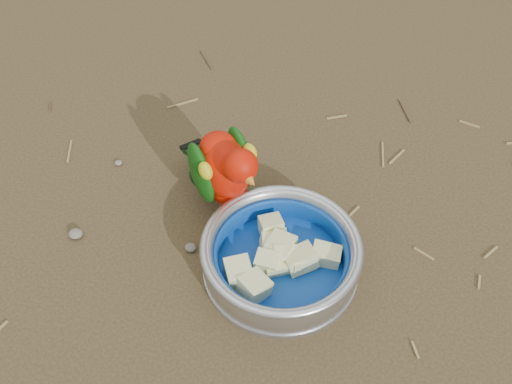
% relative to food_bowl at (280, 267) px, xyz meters
% --- Properties ---
extents(ground, '(60.00, 60.00, 0.00)m').
position_rel_food_bowl_xyz_m(ground, '(-0.09, 0.03, -0.01)').
color(ground, '#473722').
extents(food_bowl, '(0.22, 0.22, 0.02)m').
position_rel_food_bowl_xyz_m(food_bowl, '(0.00, 0.00, 0.00)').
color(food_bowl, '#B2B2BA').
rests_on(food_bowl, ground).
extents(bowl_wall, '(0.22, 0.22, 0.04)m').
position_rel_food_bowl_xyz_m(bowl_wall, '(0.00, 0.00, 0.03)').
color(bowl_wall, '#B2B2BA').
rests_on(bowl_wall, food_bowl).
extents(fruit_wedges, '(0.13, 0.13, 0.03)m').
position_rel_food_bowl_xyz_m(fruit_wedges, '(0.00, -0.00, 0.02)').
color(fruit_wedges, beige).
rests_on(fruit_wedges, food_bowl).
extents(lory_parrot, '(0.20, 0.19, 0.15)m').
position_rel_food_bowl_xyz_m(lory_parrot, '(-0.11, 0.09, 0.07)').
color(lory_parrot, '#BE1303').
rests_on(lory_parrot, ground).
extents(ground_debris, '(0.90, 0.80, 0.01)m').
position_rel_food_bowl_xyz_m(ground_debris, '(-0.13, 0.13, -0.01)').
color(ground_debris, olive).
rests_on(ground_debris, ground).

